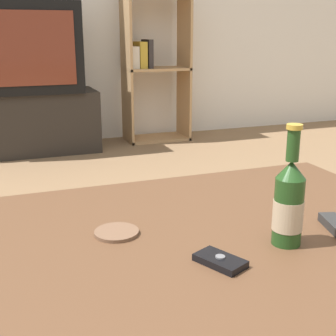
# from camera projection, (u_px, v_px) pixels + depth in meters

# --- Properties ---
(coffee_table) EXTENTS (1.29, 0.81, 0.46)m
(coffee_table) POSITION_uv_depth(u_px,v_px,m) (174.00, 261.00, 1.04)
(coffee_table) COLOR brown
(coffee_table) RESTS_ON ground_plane
(tv_stand) EXTENTS (0.92, 0.43, 0.46)m
(tv_stand) POSITION_uv_depth(u_px,v_px,m) (35.00, 122.00, 3.52)
(tv_stand) COLOR #28231E
(tv_stand) RESTS_ON ground_plane
(television) EXTENTS (0.70, 0.51, 0.63)m
(television) POSITION_uv_depth(u_px,v_px,m) (29.00, 47.00, 3.36)
(television) COLOR black
(television) RESTS_ON tv_stand
(bookshelf) EXTENTS (0.52, 0.30, 1.18)m
(bookshelf) POSITION_uv_depth(u_px,v_px,m) (153.00, 66.00, 3.80)
(bookshelf) COLOR tan
(bookshelf) RESTS_ON ground_plane
(beer_bottle) EXTENTS (0.06, 0.06, 0.26)m
(beer_bottle) POSITION_uv_depth(u_px,v_px,m) (289.00, 203.00, 0.96)
(beer_bottle) COLOR #1E4219
(beer_bottle) RESTS_ON coffee_table
(cell_phone) EXTENTS (0.09, 0.11, 0.02)m
(cell_phone) POSITION_uv_depth(u_px,v_px,m) (220.00, 261.00, 0.90)
(cell_phone) COLOR black
(cell_phone) RESTS_ON coffee_table
(coaster) EXTENTS (0.10, 0.10, 0.01)m
(coaster) POSITION_uv_depth(u_px,v_px,m) (117.00, 232.00, 1.03)
(coaster) COLOR brown
(coaster) RESTS_ON coffee_table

